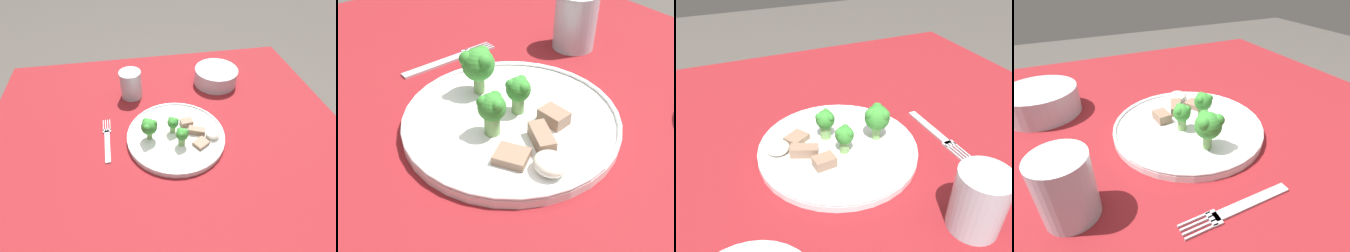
{
  "view_description": "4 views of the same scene",
  "coord_description": "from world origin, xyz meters",
  "views": [
    {
      "loc": [
        -0.09,
        -0.51,
        1.33
      ],
      "look_at": [
        -0.0,
        0.03,
        0.79
      ],
      "focal_mm": 28.0,
      "sensor_mm": 36.0,
      "label": 1
    },
    {
      "loc": [
        0.35,
        -0.24,
        1.09
      ],
      "look_at": [
        0.04,
        -0.01,
        0.78
      ],
      "focal_mm": 42.0,
      "sensor_mm": 36.0,
      "label": 2
    },
    {
      "loc": [
        0.19,
        0.45,
        1.13
      ],
      "look_at": [
        0.0,
        0.01,
        0.81
      ],
      "focal_mm": 35.0,
      "sensor_mm": 36.0,
      "label": 3
    },
    {
      "loc": [
        -0.37,
        0.21,
        1.04
      ],
      "look_at": [
        -0.0,
        0.04,
        0.78
      ],
      "focal_mm": 28.0,
      "sensor_mm": 36.0,
      "label": 4
    }
  ],
  "objects": [
    {
      "name": "table",
      "position": [
        0.0,
        0.0,
        0.65
      ],
      "size": [
        1.11,
        1.0,
        0.75
      ],
      "color": "maroon",
      "rests_on": "ground_plane"
    },
    {
      "name": "dinner_plate",
      "position": [
        0.02,
        0.01,
        0.76
      ],
      "size": [
        0.29,
        0.29,
        0.02
      ],
      "color": "white",
      "rests_on": "table"
    },
    {
      "name": "fork",
      "position": [
        -0.18,
        0.04,
        0.76
      ],
      "size": [
        0.02,
        0.17,
        0.0
      ],
      "color": "#B2B2B7",
      "rests_on": "table"
    },
    {
      "name": "drinking_glass",
      "position": [
        -0.1,
        0.24,
        0.8
      ],
      "size": [
        0.07,
        0.07,
        0.1
      ],
      "color": "#B2C1CC",
      "rests_on": "table"
    },
    {
      "name": "broccoli_floret_near_rim_left",
      "position": [
        0.01,
        0.03,
        0.8
      ],
      "size": [
        0.03,
        0.03,
        0.05
      ],
      "color": "#709E56",
      "rests_on": "dinner_plate"
    },
    {
      "name": "broccoli_floret_center_left",
      "position": [
        -0.06,
        0.01,
        0.81
      ],
      "size": [
        0.05,
        0.05,
        0.07
      ],
      "color": "#709E56",
      "rests_on": "dinner_plate"
    },
    {
      "name": "broccoli_floret_back_left",
      "position": [
        0.03,
        -0.02,
        0.8
      ],
      "size": [
        0.04,
        0.04,
        0.06
      ],
      "color": "#709E56",
      "rests_on": "dinner_plate"
    },
    {
      "name": "meat_slice_front_slice",
      "position": [
        0.08,
        -0.04,
        0.77
      ],
      "size": [
        0.05,
        0.05,
        0.01
      ],
      "color": "#846651",
      "rests_on": "dinner_plate"
    },
    {
      "name": "meat_slice_middle_slice",
      "position": [
        0.08,
        0.01,
        0.77
      ],
      "size": [
        0.05,
        0.04,
        0.02
      ],
      "color": "#846651",
      "rests_on": "dinner_plate"
    },
    {
      "name": "meat_slice_rear_slice",
      "position": [
        0.06,
        0.05,
        0.77
      ],
      "size": [
        0.04,
        0.03,
        0.02
      ],
      "color": "#846651",
      "rests_on": "dinner_plate"
    },
    {
      "name": "sauce_dollop",
      "position": [
        0.12,
        -0.01,
        0.78
      ],
      "size": [
        0.04,
        0.04,
        0.02
      ],
      "color": "silver",
      "rests_on": "dinner_plate"
    }
  ]
}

